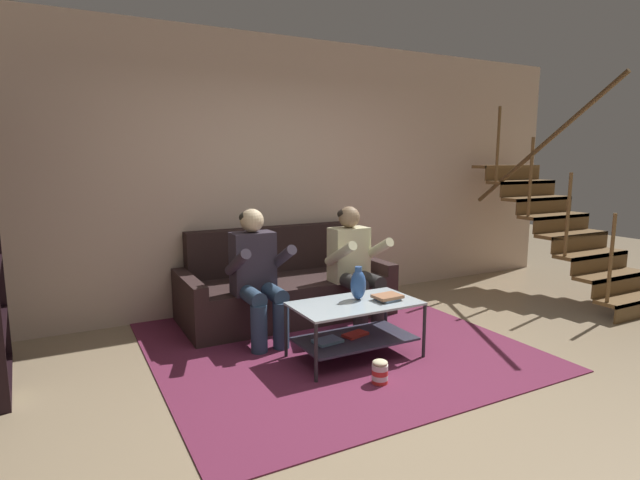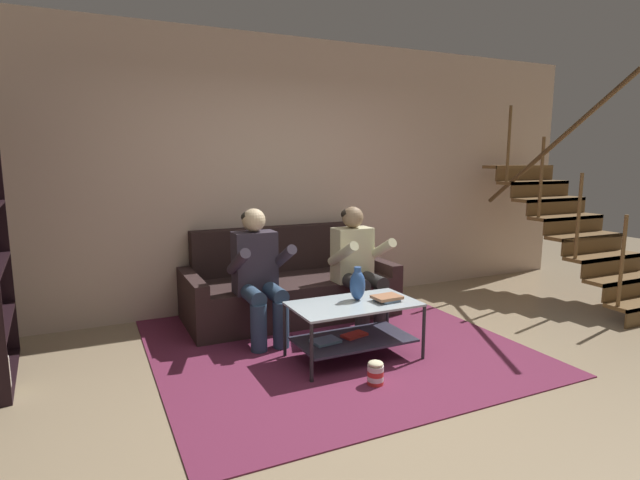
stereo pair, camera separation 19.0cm
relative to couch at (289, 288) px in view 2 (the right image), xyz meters
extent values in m
plane|color=gray|center=(-0.01, -1.96, -0.29)|extent=(16.80, 16.80, 0.00)
cube|color=beige|center=(-0.01, 0.50, 1.16)|extent=(8.40, 0.12, 2.90)
cube|color=brown|center=(3.25, -1.42, 0.08)|extent=(0.98, 0.25, 0.04)
cube|color=brown|center=(3.25, -1.53, 0.00)|extent=(0.98, 0.02, 0.19)
cube|color=brown|center=(3.25, -1.16, 0.27)|extent=(0.98, 0.25, 0.04)
cube|color=brown|center=(3.25, -1.28, 0.19)|extent=(0.98, 0.02, 0.19)
cube|color=brown|center=(3.25, -0.91, 0.46)|extent=(0.98, 0.25, 0.04)
cube|color=brown|center=(3.25, -1.03, 0.38)|extent=(0.98, 0.02, 0.19)
cube|color=brown|center=(3.25, -0.65, 0.65)|extent=(0.98, 0.25, 0.04)
cube|color=brown|center=(3.25, -0.77, 0.58)|extent=(0.98, 0.02, 0.19)
cube|color=brown|center=(3.25, -0.40, 0.84)|extent=(0.98, 0.25, 0.04)
cube|color=brown|center=(3.25, -0.52, 0.77)|extent=(0.98, 0.02, 0.19)
cube|color=brown|center=(3.25, -0.15, 1.04)|extent=(0.98, 0.25, 0.04)
cube|color=brown|center=(3.25, -0.26, 0.96)|extent=(0.98, 0.02, 0.19)
cube|color=brown|center=(3.25, 0.11, 1.23)|extent=(0.98, 0.25, 0.04)
cube|color=brown|center=(3.25, -0.01, 1.15)|extent=(0.98, 0.02, 0.19)
cylinder|color=brown|center=(2.80, -1.67, 0.35)|extent=(0.04, 0.04, 0.90)
cylinder|color=brown|center=(2.80, -1.16, 0.74)|extent=(0.04, 0.04, 0.90)
cylinder|color=brown|center=(2.80, -0.65, 1.12)|extent=(0.04, 0.04, 0.90)
cylinder|color=brown|center=(2.80, -0.15, 1.51)|extent=(0.04, 0.04, 0.90)
cylinder|color=brown|center=(2.80, -0.78, 1.48)|extent=(0.05, 1.81, 1.38)
cube|color=#312121|center=(0.00, -0.06, -0.08)|extent=(1.86, 0.93, 0.41)
cube|color=black|center=(0.00, 0.31, 0.37)|extent=(1.86, 0.18, 0.48)
cube|color=#312121|center=(-1.00, -0.06, -0.02)|extent=(0.13, 0.93, 0.53)
cube|color=#312121|center=(1.00, -0.06, -0.02)|extent=(0.13, 0.93, 0.53)
cylinder|color=navy|center=(-0.60, -0.83, -0.08)|extent=(0.14, 0.14, 0.41)
cylinder|color=navy|center=(-0.40, -0.83, -0.08)|extent=(0.14, 0.14, 0.41)
cylinder|color=navy|center=(-0.60, -0.65, 0.17)|extent=(0.14, 0.42, 0.14)
cylinder|color=navy|center=(-0.40, -0.65, 0.17)|extent=(0.14, 0.42, 0.14)
cube|color=#332C38|center=(-0.50, -0.44, 0.41)|extent=(0.38, 0.22, 0.56)
cylinder|color=#332C38|center=(-0.71, -0.62, 0.46)|extent=(0.09, 0.49, 0.31)
cylinder|color=#332C38|center=(-0.30, -0.62, 0.46)|extent=(0.09, 0.49, 0.31)
sphere|color=beige|center=(-0.50, -0.44, 0.79)|extent=(0.21, 0.21, 0.21)
ellipsoid|color=black|center=(-0.50, -0.42, 0.82)|extent=(0.21, 0.21, 0.13)
cylinder|color=#2D2B2B|center=(0.40, -0.83, -0.08)|extent=(0.14, 0.14, 0.41)
cylinder|color=#2D2B2B|center=(0.60, -0.83, -0.08)|extent=(0.14, 0.14, 0.41)
cylinder|color=#2D2B2B|center=(0.40, -0.65, 0.17)|extent=(0.14, 0.42, 0.14)
cylinder|color=#2D2B2B|center=(0.60, -0.65, 0.17)|extent=(0.14, 0.42, 0.14)
cube|color=beige|center=(0.50, -0.44, 0.39)|extent=(0.38, 0.22, 0.53)
cylinder|color=beige|center=(0.30, -0.62, 0.45)|extent=(0.09, 0.49, 0.31)
cylinder|color=beige|center=(0.71, -0.62, 0.45)|extent=(0.09, 0.49, 0.31)
sphere|color=#917456|center=(0.50, -0.44, 0.77)|extent=(0.21, 0.21, 0.21)
ellipsoid|color=black|center=(0.50, -0.42, 0.79)|extent=(0.21, 0.21, 0.13)
cube|color=#B0C2CB|center=(0.05, -1.29, 0.17)|extent=(1.02, 0.56, 0.02)
cube|color=#323243|center=(0.05, -1.29, -0.12)|extent=(0.94, 0.52, 0.02)
cylinder|color=#292A2D|center=(-0.45, -1.56, -0.05)|extent=(0.03, 0.03, 0.47)
cylinder|color=#292A2D|center=(0.55, -1.56, -0.05)|extent=(0.03, 0.03, 0.47)
cylinder|color=#292A2D|center=(-0.45, -1.03, -0.05)|extent=(0.03, 0.03, 0.47)
cylinder|color=#292A2D|center=(0.55, -1.03, -0.05)|extent=(0.03, 0.03, 0.47)
cube|color=#6F9BB7|center=(-0.20, -1.28, -0.10)|extent=(0.23, 0.18, 0.02)
cube|color=red|center=(0.08, -1.26, -0.10)|extent=(0.23, 0.17, 0.02)
cube|color=#67233F|center=(0.03, -0.78, -0.28)|extent=(3.00, 3.23, 0.01)
cube|color=#76575E|center=(0.03, -0.78, -0.28)|extent=(1.65, 1.78, 0.00)
ellipsoid|color=#2D5295|center=(0.12, -1.23, 0.31)|extent=(0.13, 0.13, 0.25)
cylinder|color=#2D5295|center=(0.12, -1.23, 0.43)|extent=(0.06, 0.06, 0.06)
cube|color=#7191B1|center=(0.32, -1.36, 0.19)|extent=(0.18, 0.18, 0.02)
cube|color=#A26B49|center=(0.32, -1.36, 0.22)|extent=(0.23, 0.18, 0.02)
cylinder|color=red|center=(-0.05, -1.79, -0.27)|extent=(0.12, 0.12, 0.04)
cylinder|color=white|center=(-0.05, -1.79, -0.23)|extent=(0.12, 0.12, 0.04)
cylinder|color=red|center=(-0.05, -1.79, -0.19)|extent=(0.12, 0.12, 0.04)
cylinder|color=white|center=(-0.05, -1.79, -0.16)|extent=(0.12, 0.12, 0.04)
ellipsoid|color=beige|center=(-0.05, -1.79, -0.12)|extent=(0.11, 0.11, 0.04)
camera|label=1|loc=(-2.02, -4.60, 1.33)|focal=28.00mm
camera|label=2|loc=(-1.85, -4.68, 1.33)|focal=28.00mm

